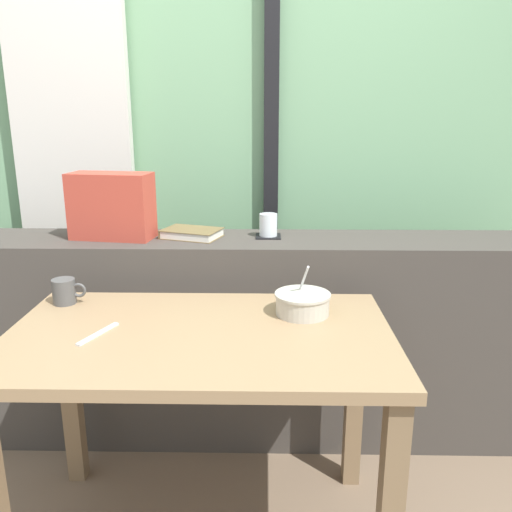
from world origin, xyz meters
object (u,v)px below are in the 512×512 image
(breakfast_table, at_px, (200,368))
(ceramic_mug, at_px, (65,291))
(coaster_square, at_px, (268,236))
(soup_bowl, at_px, (303,303))
(throw_pillow, at_px, (112,206))
(fork_utensil, at_px, (98,334))
(juice_glass, at_px, (268,225))
(closed_book, at_px, (191,233))

(breakfast_table, distance_m, ceramic_mug, 0.55)
(coaster_square, relative_size, soup_bowl, 0.56)
(throw_pillow, xyz_separation_m, fork_utensil, (0.12, -0.64, -0.26))
(ceramic_mug, bearing_deg, breakfast_table, -25.47)
(juice_glass, distance_m, soup_bowl, 0.53)
(coaster_square, relative_size, throw_pillow, 0.31)
(breakfast_table, relative_size, juice_glass, 12.68)
(soup_bowl, relative_size, ceramic_mug, 1.58)
(fork_utensil, height_order, ceramic_mug, ceramic_mug)
(ceramic_mug, bearing_deg, fork_utensil, -53.62)
(breakfast_table, height_order, juice_glass, juice_glass)
(breakfast_table, bearing_deg, soup_bowl, 25.19)
(juice_glass, bearing_deg, ceramic_mug, -148.47)
(soup_bowl, bearing_deg, throw_pillow, 147.20)
(throw_pillow, xyz_separation_m, soup_bowl, (0.73, -0.47, -0.23))
(breakfast_table, height_order, closed_book, closed_book)
(throw_pillow, bearing_deg, coaster_square, 3.00)
(ceramic_mug, bearing_deg, juice_glass, 31.53)
(breakfast_table, xyz_separation_m, fork_utensil, (-0.29, -0.03, 0.12))
(closed_book, height_order, throw_pillow, throw_pillow)
(juice_glass, height_order, fork_utensil, juice_glass)
(throw_pillow, height_order, ceramic_mug, throw_pillow)
(coaster_square, xyz_separation_m, throw_pillow, (-0.62, -0.03, 0.13))
(soup_bowl, height_order, fork_utensil, soup_bowl)
(fork_utensil, bearing_deg, coaster_square, 76.77)
(breakfast_table, xyz_separation_m, throw_pillow, (-0.41, 0.62, 0.38))
(fork_utensil, bearing_deg, juice_glass, 76.77)
(throw_pillow, bearing_deg, ceramic_mug, -99.47)
(closed_book, bearing_deg, coaster_square, 2.40)
(coaster_square, height_order, fork_utensil, coaster_square)
(coaster_square, relative_size, fork_utensil, 0.59)
(breakfast_table, relative_size, coaster_square, 11.39)
(juice_glass, distance_m, ceramic_mug, 0.81)
(soup_bowl, distance_m, fork_utensil, 0.63)
(juice_glass, xyz_separation_m, fork_utensil, (-0.50, -0.67, -0.18))
(coaster_square, bearing_deg, throw_pillow, -177.00)
(ceramic_mug, bearing_deg, closed_book, 47.37)
(breakfast_table, bearing_deg, closed_book, 99.43)
(closed_book, height_order, ceramic_mug, closed_book)
(throw_pillow, relative_size, fork_utensil, 1.88)
(ceramic_mug, bearing_deg, soup_bowl, -5.88)
(closed_book, bearing_deg, juice_glass, 2.40)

